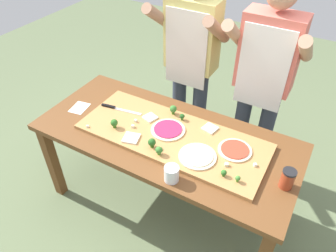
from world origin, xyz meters
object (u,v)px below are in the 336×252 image
object	(u,v)px
broccoli_floret_front_right	(173,109)
cheese_crumble_c	(88,126)
cook_left	(191,56)
pizza_whole_beet_magenta	(168,130)
pizza_slice_center	(150,117)
prep_table	(166,145)
broccoli_floret_front_mid	(238,178)
sauce_jar	(288,179)
pizza_slice_near_left	(210,128)
chefs_knife	(116,108)
pizza_whole_cheese_artichoke	(197,156)
broccoli_floret_back_left	(114,123)
recipe_note	(79,108)
cheese_crumble_d	(133,126)
cheese_crumble_e	(226,165)
broccoli_floret_back_right	(182,116)
pizza_whole_tomato_red	(235,150)
broccoli_floret_center_left	(159,150)
cheese_crumble_b	(136,121)
broccoli_floret_back_mid	(151,142)
cook_right	(264,75)
cheese_crumble_a	(255,165)
broccoli_floret_center_right	(224,173)
flour_cup	(172,174)
pizza_slice_near_right	(131,138)

from	to	relation	value
broccoli_floret_front_right	cheese_crumble_c	size ratio (longest dim) A/B	4.71
cook_left	pizza_whole_beet_magenta	bearing A→B (deg)	-75.91
pizza_slice_center	cheese_crumble_c	bearing A→B (deg)	-136.99
prep_table	broccoli_floret_front_mid	bearing A→B (deg)	-16.96
cook_left	sauce_jar	bearing A→B (deg)	-36.50
pizza_whole_beet_magenta	pizza_slice_near_left	xyz separation A→B (m)	(0.24, 0.15, -0.00)
chefs_knife	pizza_slice_center	world-z (taller)	chefs_knife
pizza_whole_cheese_artichoke	broccoli_floret_back_left	bearing A→B (deg)	-177.66
sauce_jar	pizza_slice_near_left	bearing A→B (deg)	158.63
recipe_note	pizza_slice_near_left	bearing A→B (deg)	13.53
cheese_crumble_d	cheese_crumble_e	xyz separation A→B (m)	(0.69, -0.02, 0.00)
pizza_whole_cheese_artichoke	broccoli_floret_back_right	world-z (taller)	broccoli_floret_back_right
pizza_whole_tomato_red	broccoli_floret_front_mid	distance (m)	0.25
broccoli_floret_center_left	sauce_jar	world-z (taller)	sauce_jar
broccoli_floret_front_mid	cook_left	bearing A→B (deg)	130.76
broccoli_floret_center_left	broccoli_floret_back_left	size ratio (longest dim) A/B	0.88
cheese_crumble_b	pizza_whole_tomato_red	bearing A→B (deg)	5.51
pizza_whole_tomato_red	broccoli_floret_back_mid	size ratio (longest dim) A/B	3.26
prep_table	broccoli_floret_center_left	size ratio (longest dim) A/B	30.89
cheese_crumble_c	cook_right	bearing A→B (deg)	44.26
cheese_crumble_e	sauce_jar	bearing A→B (deg)	6.89
pizza_slice_center	broccoli_floret_back_right	bearing A→B (deg)	25.04
broccoli_floret_front_right	cook_right	distance (m)	0.70
pizza_whole_beet_magenta	cheese_crumble_b	distance (m)	0.25
broccoli_floret_back_right	pizza_slice_near_left	bearing A→B (deg)	1.43
broccoli_floret_back_right	cheese_crumble_e	bearing A→B (deg)	-30.63
pizza_slice_near_left	cheese_crumble_a	distance (m)	0.41
pizza_slice_near_left	cook_right	world-z (taller)	cook_right
chefs_knife	broccoli_floret_back_right	size ratio (longest dim) A/B	6.45
cheese_crumble_d	broccoli_floret_back_right	bearing A→B (deg)	43.42
broccoli_floret_back_left	recipe_note	size ratio (longest dim) A/B	0.46
chefs_knife	sauce_jar	distance (m)	1.27
broccoli_floret_back_left	broccoli_floret_front_mid	bearing A→B (deg)	-2.51
pizza_whole_tomato_red	broccoli_floret_center_right	bearing A→B (deg)	-85.81
cheese_crumble_c	recipe_note	bearing A→B (deg)	144.07
pizza_whole_cheese_artichoke	cheese_crumble_e	size ratio (longest dim) A/B	11.38
broccoli_floret_back_mid	pizza_slice_near_left	bearing A→B (deg)	53.81
broccoli_floret_back_mid	flour_cup	xyz separation A→B (m)	(0.23, -0.16, -0.02)
chefs_knife	pizza_whole_beet_magenta	distance (m)	0.46
chefs_knife	broccoli_floret_front_mid	distance (m)	1.05
cheese_crumble_d	broccoli_floret_back_left	bearing A→B (deg)	-149.75
pizza_whole_cheese_artichoke	pizza_slice_near_right	world-z (taller)	pizza_whole_cheese_artichoke
pizza_whole_beet_magenta	broccoli_floret_center_left	distance (m)	0.24
chefs_knife	cheese_crumble_a	world-z (taller)	cheese_crumble_a
broccoli_floret_back_right	broccoli_floret_front_right	world-z (taller)	broccoli_floret_front_right
pizza_slice_near_right	cook_left	world-z (taller)	cook_left
recipe_note	cook_right	distance (m)	1.38
cheese_crumble_b	sauce_jar	world-z (taller)	sauce_jar
cook_right	broccoli_floret_front_right	bearing A→B (deg)	-135.65
broccoli_floret_center_right	sauce_jar	distance (m)	0.35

